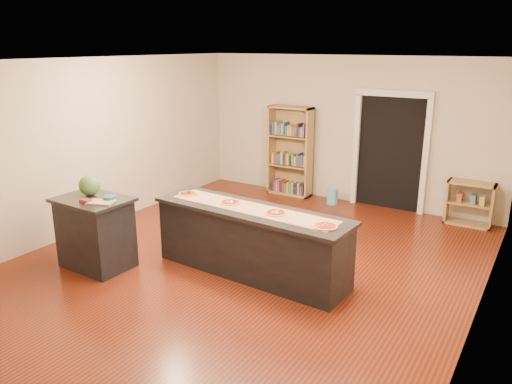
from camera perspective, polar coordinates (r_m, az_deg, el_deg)
The scene contains 16 objects.
room at distance 6.74m, azimuth -0.89°, elevation 2.84°, with size 6.00×7.00×2.80m.
doorway at distance 9.53m, azimuth 15.12°, elevation 5.15°, with size 1.40×0.09×2.21m.
kitchen_island at distance 6.71m, azimuth -0.57°, elevation -5.65°, with size 2.79×0.76×0.92m.
side_counter at distance 7.25m, azimuth -17.85°, elevation -4.41°, with size 1.01×0.74×1.00m.
bookshelf at distance 10.16m, azimuth 3.92°, elevation 4.67°, with size 0.90×0.32×1.81m, color #A98952.
low_shelf at distance 9.26m, azimuth 23.22°, elevation -1.22°, with size 0.76×0.33×0.76m, color #A98952.
waste_bin at distance 9.79m, azimuth 8.71°, elevation -0.48°, with size 0.21×0.21×0.31m, color #5FB5D5.
kraft_paper at distance 6.56m, azimuth -0.48°, elevation -1.88°, with size 2.42×0.44×0.00m, color tan.
watermelon at distance 7.21m, azimuth -18.50°, elevation 0.73°, with size 0.29×0.29×0.29m, color #144214.
cutting_board at distance 6.85m, azimuth -17.28°, elevation -1.11°, with size 0.34×0.23×0.02m, color tan.
package_red at distance 6.92m, azimuth -18.90°, elevation -0.99°, with size 0.13×0.10×0.05m, color maroon.
package_teal at distance 6.93m, azimuth -16.37°, elevation -0.68°, with size 0.16×0.16×0.06m, color #195966.
pizza_a at distance 7.22m, azimuth -7.77°, elevation -0.20°, with size 0.28×0.28×0.02m.
pizza_b at distance 6.78m, azimuth -2.97°, elevation -1.19°, with size 0.28×0.28×0.02m.
pizza_c at distance 6.37m, azimuth 2.28°, elevation -2.38°, with size 0.31×0.31×0.02m.
pizza_d at distance 5.96m, azimuth 7.94°, elevation -3.88°, with size 0.31×0.31×0.02m.
Camera 1 is at (3.52, -5.52, 3.01)m, focal length 35.00 mm.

